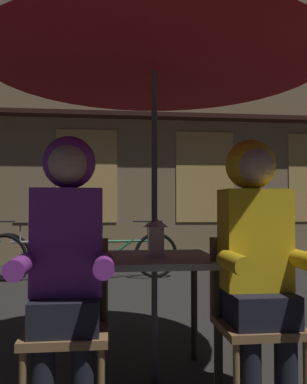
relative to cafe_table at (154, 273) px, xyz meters
The scene contains 12 objects.
ground_plane 0.64m from the cafe_table, ahead, with size 60.00×60.00×0.00m, color #2D2B28.
cafe_table is the anchor object (origin of this frame).
patio_umbrella 1.42m from the cafe_table, ahead, with size 2.10×2.10×2.31m.
lantern 0.22m from the cafe_table, 25.81° to the left, with size 0.11×0.11×0.23m.
chair_left 0.62m from the cafe_table, 142.45° to the right, with size 0.40×0.40×0.87m.
chair_right 0.62m from the cafe_table, 37.55° to the right, with size 0.40×0.40×0.87m.
person_left_hooded 0.67m from the cafe_table, 138.43° to the right, with size 0.45×0.56×1.40m.
person_right_hooded 0.67m from the cafe_table, 41.57° to the right, with size 0.45×0.56×1.40m.
shopfront_building 5.94m from the cafe_table, 85.23° to the left, with size 10.00×0.93×6.20m.
bicycle_second 3.64m from the cafe_table, 109.39° to the left, with size 1.68×0.22×0.84m.
bicycle_third 3.44m from the cafe_table, 91.24° to the left, with size 1.67×0.32×0.84m.
potted_plant 4.92m from the cafe_table, 61.95° to the left, with size 0.60×0.60×0.92m.
Camera 1 is at (-0.29, -2.48, 1.04)m, focal length 38.55 mm.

